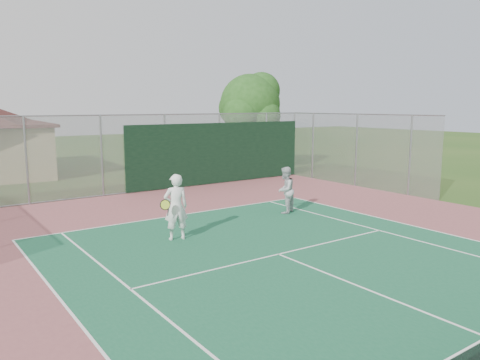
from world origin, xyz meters
The scene contains 5 objects.
back_fence centered at (2.11, 16.98, 1.67)m, with size 20.08×0.11×3.53m.
side_fence_right centered at (10.00, 12.50, 1.75)m, with size 0.08×9.00×3.50m.
tree centered at (9.05, 19.74, 3.85)m, with size 4.20×3.98×5.86m.
player_white_front centered at (-1.54, 9.21, 0.97)m, with size 1.06×0.72×1.94m.
player_grey_back centered at (3.30, 9.97, 0.85)m, with size 1.02×0.93×1.69m.
Camera 1 is at (-7.69, -2.69, 3.89)m, focal length 35.00 mm.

